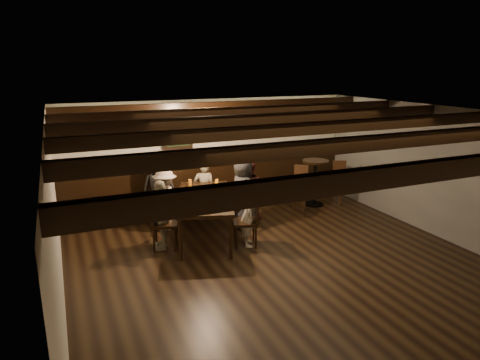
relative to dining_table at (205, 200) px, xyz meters
name	(u,v)px	position (x,y,z in m)	size (l,w,h in m)	color
room	(221,174)	(0.47, 0.38, 0.35)	(7.00, 7.00, 7.00)	black
dining_table	(205,200)	(0.00, 0.00, 0.00)	(1.55, 2.28, 0.79)	black
chair_left_near	(168,216)	(-0.54, 0.65, -0.45)	(0.51, 0.51, 0.88)	black
chair_left_far	(164,232)	(-0.82, -0.20, -0.43)	(0.56, 0.56, 0.96)	black
chair_right_near	(241,214)	(0.82, 0.20, -0.46)	(0.49, 0.49, 0.85)	black
chair_right_far	(246,230)	(0.54, -0.65, -0.44)	(0.53, 0.53, 0.91)	black
person_bench_left	(159,189)	(-0.57, 1.14, -0.04)	(0.67, 0.43, 1.37)	black
person_bench_centre	(204,190)	(0.33, 1.00, -0.12)	(0.44, 0.29, 1.21)	gray
person_bench_right	(248,190)	(1.14, 0.57, -0.10)	(0.60, 0.47, 1.24)	maroon
person_left_near	(165,199)	(-0.57, 0.66, -0.11)	(0.79, 0.45, 1.22)	#A99A8F
person_left_far	(161,215)	(-0.85, -0.19, -0.11)	(0.72, 0.30, 1.23)	gray
person_right_near	(243,192)	(0.85, 0.19, -0.01)	(0.70, 0.45, 1.43)	#272729
person_right_far	(248,213)	(0.57, -0.66, -0.13)	(0.43, 0.28, 1.18)	#BCB49F
pint_a	(190,183)	(-0.05, 0.75, 0.13)	(0.07, 0.07, 0.14)	#BF7219
pint_b	(217,183)	(0.44, 0.54, 0.13)	(0.07, 0.07, 0.14)	#BF7219
pint_c	(188,192)	(-0.25, 0.19, 0.13)	(0.07, 0.07, 0.14)	#BF7219
pint_d	(220,189)	(0.35, 0.10, 0.13)	(0.07, 0.07, 0.14)	silver
pint_e	(192,201)	(-0.35, -0.36, 0.13)	(0.07, 0.07, 0.14)	#BF7219
pint_f	(217,202)	(0.02, -0.58, 0.13)	(0.07, 0.07, 0.14)	silver
pint_g	(208,207)	(-0.20, -0.78, 0.13)	(0.07, 0.07, 0.14)	#BF7219
plate_near	(196,209)	(-0.36, -0.62, 0.07)	(0.24, 0.24, 0.01)	white
plate_far	(215,201)	(0.08, -0.34, 0.07)	(0.24, 0.24, 0.01)	white
condiment_caddy	(205,194)	(-0.02, -0.05, 0.12)	(0.15, 0.10, 0.12)	black
candle	(211,190)	(0.21, 0.25, 0.09)	(0.05, 0.05, 0.05)	beige
high_top_table	(315,176)	(2.89, 0.80, -0.04)	(0.59, 0.59, 1.04)	black
bar_stool_left	(300,193)	(2.39, 0.59, -0.33)	(0.38, 0.39, 1.06)	#3E2713
bar_stool_right	(337,188)	(3.39, 0.64, -0.33)	(0.37, 0.38, 1.06)	#3E2713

